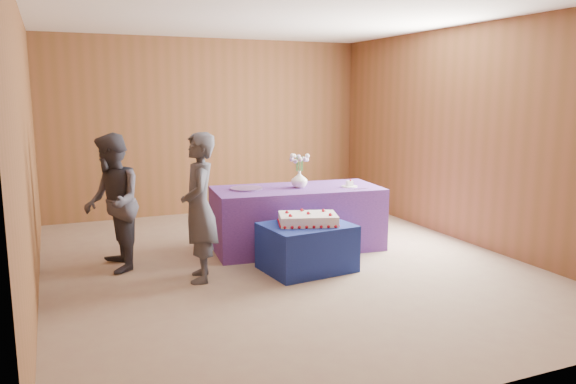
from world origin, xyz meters
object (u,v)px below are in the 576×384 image
sheet_cake (308,219)px  vase (299,179)px  serving_table (297,218)px  guest_right (112,203)px  guest_left (199,208)px  cake_table (307,247)px

sheet_cake → vase: (0.26, 0.81, 0.30)m
serving_table → sheet_cake: (-0.24, -0.82, 0.18)m
vase → guest_right: (-2.17, -0.02, -0.12)m
sheet_cake → guest_left: size_ratio=0.49×
guest_left → guest_right: bearing=-118.9°
cake_table → vase: 1.05m
guest_right → vase: bearing=88.5°
guest_right → sheet_cake: bearing=65.5°
guest_left → guest_right: 1.02m
vase → guest_right: 2.17m
cake_table → guest_left: (-1.13, 0.13, 0.50)m
serving_table → guest_right: bearing=-173.4°
sheet_cake → guest_left: guest_left is taller
serving_table → guest_left: (-1.38, -0.69, 0.37)m
serving_table → guest_left: guest_left is taller
cake_table → serving_table: serving_table is taller
vase → serving_table: bearing=166.9°
serving_table → vase: bearing=-7.2°
vase → guest_right: bearing=-179.5°
vase → guest_left: guest_left is taller
sheet_cake → cake_table: bearing=-130.0°
sheet_cake → vase: bearing=90.0°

